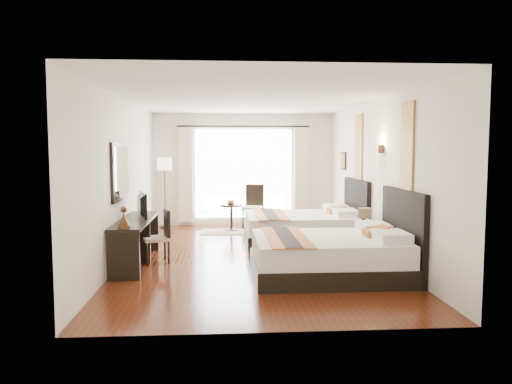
{
  "coord_description": "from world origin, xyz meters",
  "views": [
    {
      "loc": [
        -0.54,
        -8.82,
        1.93
      ],
      "look_at": [
        0.08,
        0.32,
        1.13
      ],
      "focal_mm": 35.0,
      "sensor_mm": 36.0,
      "label": 1
    }
  ],
  "objects": [
    {
      "name": "bed_far",
      "position": [
        1.15,
        1.15,
        0.34
      ],
      "size": [
        2.31,
        1.8,
        1.3
      ],
      "color": "black",
      "rests_on": "floor"
    },
    {
      "name": "wall_entry",
      "position": [
        0.0,
        -3.75,
        1.4
      ],
      "size": [
        4.5,
        0.01,
        2.8
      ],
      "primitive_type": "cube",
      "color": "silver",
      "rests_on": "floor"
    },
    {
      "name": "table_lamp",
      "position": [
        1.98,
        -0.21,
        0.76
      ],
      "size": [
        0.24,
        0.24,
        0.38
      ],
      "color": "black",
      "rests_on": "nightstand"
    },
    {
      "name": "jute_rug",
      "position": [
        -0.42,
        2.6,
        0.01
      ],
      "size": [
        1.27,
        0.91,
        0.01
      ],
      "primitive_type": "cube",
      "rotation": [
        0.0,
        0.0,
        -0.07
      ],
      "color": "#9E7E5E",
      "rests_on": "floor"
    },
    {
      "name": "wall_window",
      "position": [
        0.0,
        3.75,
        1.4
      ],
      "size": [
        4.5,
        0.01,
        2.8
      ],
      "primitive_type": "cube",
      "color": "silver",
      "rests_on": "floor"
    },
    {
      "name": "mirror_glass",
      "position": [
        -2.19,
        -0.46,
        1.55
      ],
      "size": [
        0.01,
        1.12,
        0.82
      ],
      "primitive_type": "cube",
      "color": "white",
      "rests_on": "mirror_frame"
    },
    {
      "name": "wall_desk",
      "position": [
        -2.25,
        0.0,
        1.4
      ],
      "size": [
        0.01,
        7.5,
        2.8
      ],
      "primitive_type": "cube",
      "color": "silver",
      "rests_on": "floor"
    },
    {
      "name": "bronze_figurine",
      "position": [
        -1.99,
        -1.42,
        0.9
      ],
      "size": [
        0.23,
        0.23,
        0.29
      ],
      "primitive_type": null,
      "rotation": [
        0.0,
        0.0,
        0.24
      ],
      "color": "#412717",
      "rests_on": "console_desk"
    },
    {
      "name": "wall_sconce",
      "position": [
        2.19,
        -0.32,
        1.92
      ],
      "size": [
        0.1,
        0.14,
        0.14
      ],
      "primitive_type": "cube",
      "color": "#412717",
      "rests_on": "wall_headboard"
    },
    {
      "name": "nightstand",
      "position": [
        1.97,
        -0.32,
        0.24
      ],
      "size": [
        0.41,
        0.51,
        0.49
      ],
      "primitive_type": "cube",
      "color": "black",
      "rests_on": "floor"
    },
    {
      "name": "drape_right",
      "position": [
        1.45,
        3.63,
        1.28
      ],
      "size": [
        0.35,
        0.14,
        2.35
      ],
      "primitive_type": "cube",
      "color": "beige",
      "rests_on": "floor"
    },
    {
      "name": "wall_headboard",
      "position": [
        2.25,
        0.0,
        1.4
      ],
      "size": [
        0.01,
        7.5,
        2.8
      ],
      "primitive_type": "cube",
      "color": "silver",
      "rests_on": "floor"
    },
    {
      "name": "floor_lamp",
      "position": [
        -1.93,
        3.33,
        1.45
      ],
      "size": [
        0.34,
        0.34,
        1.71
      ],
      "color": "black",
      "rests_on": "floor"
    },
    {
      "name": "side_table",
      "position": [
        -0.33,
        2.84,
        0.31
      ],
      "size": [
        0.53,
        0.53,
        0.61
      ],
      "primitive_type": "cylinder",
      "color": "black",
      "rests_on": "floor"
    },
    {
      "name": "window_chair",
      "position": [
        0.22,
        3.31,
        0.32
      ],
      "size": [
        0.6,
        0.6,
        1.04
      ],
      "rotation": [
        0.0,
        0.0,
        -1.84
      ],
      "color": "#BBAD90",
      "rests_on": "floor"
    },
    {
      "name": "sheer_curtain",
      "position": [
        0.0,
        3.67,
        1.3
      ],
      "size": [
        2.3,
        0.02,
        2.1
      ],
      "primitive_type": "cube",
      "color": "white",
      "rests_on": "wall_window"
    },
    {
      "name": "console_desk",
      "position": [
        -1.99,
        -0.46,
        0.38
      ],
      "size": [
        0.5,
        2.2,
        0.76
      ],
      "primitive_type": "cube",
      "color": "black",
      "rests_on": "floor"
    },
    {
      "name": "television",
      "position": [
        -1.97,
        -0.23,
        0.97
      ],
      "size": [
        0.3,
        0.74,
        0.42
      ],
      "primitive_type": "imported",
      "rotation": [
        0.0,
        0.0,
        1.86
      ],
      "color": "black",
      "rests_on": "console_desk"
    },
    {
      "name": "window_glass",
      "position": [
        0.0,
        3.73,
        1.3
      ],
      "size": [
        2.4,
        0.02,
        2.2
      ],
      "primitive_type": "cube",
      "color": "white",
      "rests_on": "wall_window"
    },
    {
      "name": "mirror_frame",
      "position": [
        -2.22,
        -0.46,
        1.55
      ],
      "size": [
        0.04,
        1.25,
        0.95
      ],
      "primitive_type": "cube",
      "color": "black",
      "rests_on": "wall_desk"
    },
    {
      "name": "art_panel_near",
      "position": [
        2.23,
        -1.49,
        1.95
      ],
      "size": [
        0.03,
        0.5,
        1.35
      ],
      "primitive_type": "cube",
      "color": "maroon",
      "rests_on": "wall_headboard"
    },
    {
      "name": "desk_chair",
      "position": [
        -1.63,
        -0.44,
        0.27
      ],
      "size": [
        0.52,
        0.52,
        0.9
      ],
      "rotation": [
        0.0,
        0.0,
        3.43
      ],
      "color": "#BBAD90",
      "rests_on": "floor"
    },
    {
      "name": "fruit_bowl",
      "position": [
        -0.34,
        2.82,
        0.64
      ],
      "size": [
        0.26,
        0.26,
        0.05
      ],
      "primitive_type": "imported",
      "rotation": [
        0.0,
        0.0,
        -0.43
      ],
      "color": "#4A301A",
      "rests_on": "side_table"
    },
    {
      "name": "bed_near",
      "position": [
        1.15,
        -1.49,
        0.34
      ],
      "size": [
        2.32,
        1.81,
        1.31
      ],
      "color": "black",
      "rests_on": "floor"
    },
    {
      "name": "art_panel_far",
      "position": [
        2.23,
        1.15,
        1.95
      ],
      "size": [
        0.03,
        0.5,
        1.35
      ],
      "primitive_type": "cube",
      "color": "maroon",
      "rests_on": "wall_headboard"
    },
    {
      "name": "ceiling",
      "position": [
        0.0,
        0.0,
        2.79
      ],
      "size": [
        4.5,
        7.5,
        0.02
      ],
      "primitive_type": "cube",
      "color": "white",
      "rests_on": "wall_headboard"
    },
    {
      "name": "vase",
      "position": [
        1.96,
        -0.45,
        0.56
      ],
      "size": [
        0.14,
        0.14,
        0.13
      ],
      "primitive_type": "imported",
      "rotation": [
        0.0,
        0.0,
        -0.13
      ],
      "color": "black",
      "rests_on": "nightstand"
    },
    {
      "name": "drape_left",
      "position": [
        -1.45,
        3.63,
        1.28
      ],
      "size": [
        0.35,
        0.14,
        2.35
      ],
      "primitive_type": "cube",
      "color": "beige",
      "rests_on": "floor"
    },
    {
      "name": "floor",
      "position": [
        0.0,
        0.0,
        -0.01
      ],
      "size": [
        4.5,
        7.5,
        0.01
      ],
      "primitive_type": "cube",
      "color": "#3D1B0B",
      "rests_on": "ground"
    }
  ]
}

